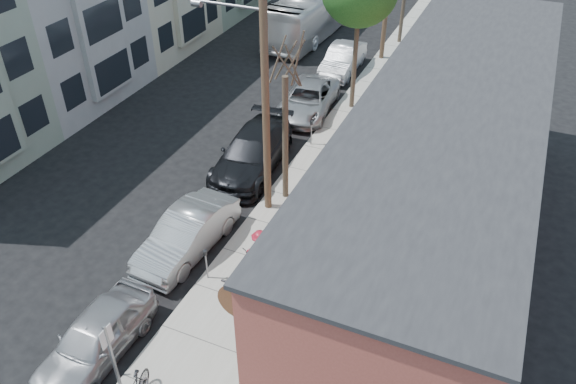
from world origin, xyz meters
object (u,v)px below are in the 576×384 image
at_px(tree_bare, 285,140).
at_px(patron_grey, 331,260).
at_px(utility_pole_near, 264,87).
at_px(sign_post, 112,355).
at_px(patio_chair_a, 287,349).
at_px(patio_chair_b, 281,365).
at_px(car_3, 308,99).
at_px(bus, 316,9).
at_px(parking_meter_near, 206,260).
at_px(cyclist, 260,250).
at_px(car_1, 187,234).
at_px(car_2, 252,153).
at_px(car_0, 96,337).
at_px(car_4, 343,60).
at_px(patron_green, 295,316).
at_px(parking_meter_far, 311,129).

distance_m(tree_bare, patron_grey, 5.49).
relative_size(utility_pole_near, tree_bare, 1.87).
xyz_separation_m(sign_post, patio_chair_a, (3.80, 2.92, -1.24)).
xyz_separation_m(patio_chair_b, car_3, (-5.40, 15.67, 0.14)).
xyz_separation_m(tree_bare, bus, (-5.91, 18.69, -1.21)).
bearing_deg(parking_meter_near, cyclist, 39.61).
distance_m(car_1, car_2, 5.87).
height_order(tree_bare, car_2, tree_bare).
relative_size(patio_chair_a, car_2, 0.15).
bearing_deg(car_0, cyclist, 61.13).
distance_m(parking_meter_near, tree_bare, 5.82).
distance_m(sign_post, tree_bare, 10.50).
bearing_deg(cyclist, utility_pole_near, -79.72).
bearing_deg(car_0, car_2, 91.64).
distance_m(sign_post, car_2, 12.09).
xyz_separation_m(car_1, car_4, (0.00, 17.47, -0.00)).
xyz_separation_m(parking_meter_near, car_1, (-1.45, 1.10, -0.19)).
bearing_deg(sign_post, bus, 100.61).
bearing_deg(car_2, patron_green, -60.73).
bearing_deg(tree_bare, car_3, 104.84).
height_order(patio_chair_b, bus, bus).
xyz_separation_m(parking_meter_near, patron_grey, (3.95, 1.55, 0.12)).
height_order(car_4, bus, bus).
height_order(parking_meter_far, patio_chair_a, parking_meter_far).
relative_size(parking_meter_near, patron_grey, 0.65).
bearing_deg(parking_meter_near, patio_chair_b, -33.64).
relative_size(patio_chair_a, cyclist, 0.55).
bearing_deg(bus, car_0, -80.04).
height_order(parking_meter_near, car_2, car_2).
bearing_deg(car_3, tree_bare, -80.99).
xyz_separation_m(patio_chair_a, cyclist, (-2.44, 3.24, 0.37)).
distance_m(car_0, car_2, 10.98).
height_order(tree_bare, patio_chair_b, tree_bare).
relative_size(sign_post, car_1, 0.58).
bearing_deg(patron_grey, car_2, -137.06).
relative_size(cyclist, car_2, 0.27).
distance_m(cyclist, car_4, 17.60).
bearing_deg(car_0, parking_meter_near, 70.41).
bearing_deg(car_0, sign_post, -30.89).
xyz_separation_m(patio_chair_a, car_1, (-5.35, 3.13, 0.21)).
bearing_deg(parking_meter_near, patio_chair_a, -27.51).
bearing_deg(patron_green, sign_post, -29.80).
bearing_deg(sign_post, cyclist, 77.53).
distance_m(parking_meter_far, car_3, 3.57).
height_order(car_1, car_3, car_1).
relative_size(parking_meter_far, patron_green, 0.81).
xyz_separation_m(parking_meter_far, patron_grey, (3.95, -8.24, 0.12)).
bearing_deg(utility_pole_near, car_3, 100.60).
bearing_deg(car_3, patio_chair_a, -76.28).
relative_size(patron_grey, car_1, 0.39).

